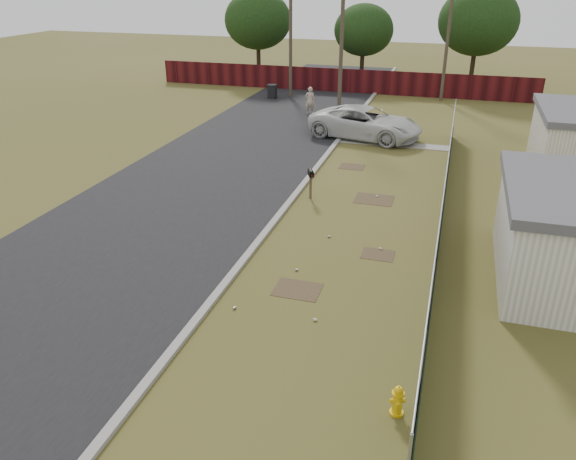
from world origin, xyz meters
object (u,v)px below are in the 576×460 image
(pickup_truck, at_px, (366,123))
(trash_bin, at_px, (272,91))
(mailbox, at_px, (311,175))
(fire_hydrant, at_px, (398,401))
(pedestrian, at_px, (310,100))

(pickup_truck, xyz_separation_m, trash_bin, (-8.52, 8.91, -0.36))
(mailbox, relative_size, pickup_truck, 0.20)
(fire_hydrant, distance_m, mailbox, 12.85)
(pedestrian, bearing_deg, pickup_truck, 116.34)
(fire_hydrant, xyz_separation_m, mailbox, (-5.03, 11.81, 0.65))
(pickup_truck, relative_size, trash_bin, 6.25)
(trash_bin, bearing_deg, fire_hydrant, -67.17)
(fire_hydrant, xyz_separation_m, pedestrian, (-8.92, 26.57, 0.54))
(pedestrian, bearing_deg, mailbox, 87.87)
(pickup_truck, distance_m, pedestrian, 6.63)
(pickup_truck, height_order, trash_bin, pickup_truck)
(pedestrian, height_order, trash_bin, pedestrian)
(mailbox, xyz_separation_m, pedestrian, (-3.90, 14.75, -0.11))
(fire_hydrant, bearing_deg, trash_bin, 112.83)
(fire_hydrant, height_order, mailbox, mailbox)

